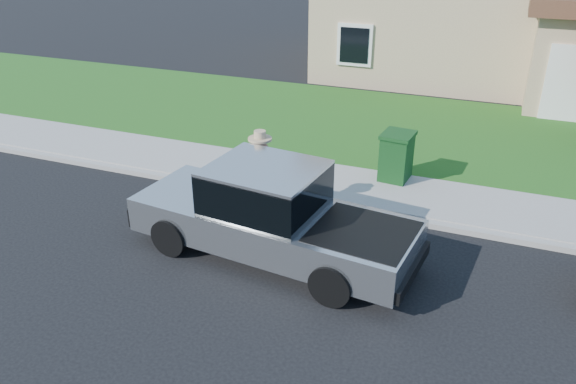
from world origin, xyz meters
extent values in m
plane|color=black|center=(0.00, 0.00, 0.00)|extent=(80.00, 80.00, 0.00)
cube|color=gray|center=(1.00, 2.90, 0.06)|extent=(40.00, 0.20, 0.12)
cube|color=gray|center=(1.00, 4.00, 0.07)|extent=(40.00, 2.00, 0.15)
cube|color=#154A15|center=(1.00, 8.50, 0.05)|extent=(40.00, 7.00, 0.10)
cube|color=black|center=(-2.20, 12.45, 1.60)|extent=(1.30, 0.10, 1.50)
cylinder|color=black|center=(-2.30, 0.07, 0.37)|extent=(0.77, 0.36, 0.74)
cylinder|color=black|center=(-2.11, 1.76, 0.37)|extent=(0.77, 0.36, 0.74)
cylinder|color=black|center=(0.97, -0.29, 0.37)|extent=(0.77, 0.36, 0.74)
cylinder|color=black|center=(1.16, 1.40, 0.37)|extent=(0.77, 0.36, 0.74)
cube|color=#B3B7BB|center=(-0.50, 0.73, 0.64)|extent=(5.46, 2.42, 0.67)
cube|color=black|center=(-0.64, 0.74, 1.34)|extent=(2.12, 1.93, 0.79)
cube|color=#B3B7BB|center=(-0.64, 0.74, 1.75)|extent=(2.12, 1.93, 0.07)
cube|color=black|center=(1.25, 0.53, 0.95)|extent=(1.83, 1.75, 0.06)
cube|color=black|center=(-3.15, 1.02, 0.51)|extent=(0.30, 1.76, 0.37)
cube|color=black|center=(2.15, 0.43, 0.46)|extent=(0.30, 1.76, 0.23)
cube|color=black|center=(-1.27, 1.82, 1.25)|extent=(0.13, 0.21, 0.17)
imported|color=tan|center=(-1.27, 1.95, 0.90)|extent=(0.74, 0.59, 1.79)
cylinder|color=tan|center=(-1.27, 1.95, 1.82)|extent=(0.48, 0.48, 0.05)
cylinder|color=tan|center=(-1.27, 1.95, 1.89)|extent=(0.24, 0.24, 0.17)
cube|color=#103C15|center=(0.99, 4.68, 0.68)|extent=(0.70, 0.80, 1.06)
cube|color=#103C15|center=(0.99, 4.68, 1.25)|extent=(0.77, 0.87, 0.08)
camera|label=1|loc=(3.07, -7.58, 5.76)|focal=35.00mm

